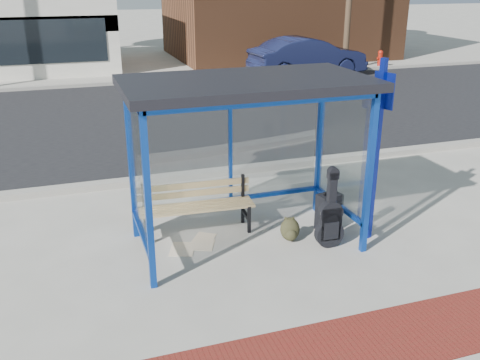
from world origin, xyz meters
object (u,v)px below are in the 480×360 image
object	(u,v)px
bench	(196,204)
fire_hydrant	(380,58)
parked_car	(308,57)
suitcase	(329,212)
backpack	(290,230)
guitar_bag	(330,220)

from	to	relation	value
bench	fire_hydrant	distance (m)	17.21
parked_car	fire_hydrant	xyz separation A→B (m)	(3.91, 1.01, -0.36)
bench	suitcase	xyz separation A→B (m)	(1.95, -0.58, -0.17)
bench	parked_car	world-z (taller)	parked_car
bench	fire_hydrant	size ratio (longest dim) A/B	2.40
backpack	parked_car	world-z (taller)	parked_car
bench	guitar_bag	bearing A→B (deg)	-28.99
bench	parked_car	bearing A→B (deg)	61.59
guitar_bag	suitcase	distance (m)	0.58
bench	parked_car	distance (m)	14.05
parked_car	backpack	bearing A→B (deg)	150.04
bench	backpack	world-z (taller)	bench
guitar_bag	backpack	world-z (taller)	guitar_bag
guitar_bag	parked_car	bearing A→B (deg)	69.17
fire_hydrant	guitar_bag	bearing A→B (deg)	-124.62
guitar_bag	backpack	size ratio (longest dim) A/B	3.31
bench	guitar_bag	xyz separation A→B (m)	(1.70, -1.09, -0.04)
suitcase	fire_hydrant	bearing A→B (deg)	43.78
backpack	guitar_bag	bearing A→B (deg)	-24.28
bench	backpack	xyz separation A→B (m)	(1.24, -0.73, -0.30)
backpack	parked_car	size ratio (longest dim) A/B	0.08
fire_hydrant	bench	bearing A→B (deg)	-131.34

